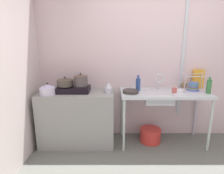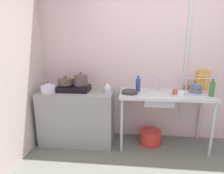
# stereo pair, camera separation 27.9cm
# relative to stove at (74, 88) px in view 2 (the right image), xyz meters

# --- Properties ---
(wall_back) EXTENTS (4.81, 0.10, 2.55)m
(wall_back) POSITION_rel_stove_xyz_m (1.41, 0.34, 0.38)
(wall_back) COLOR beige
(wall_back) RESTS_ON ground
(wall_metal_strip) EXTENTS (0.05, 0.01, 2.04)m
(wall_metal_strip) POSITION_rel_stove_xyz_m (1.74, 0.28, 0.50)
(wall_metal_strip) COLOR #B4BDC2
(counter_concrete) EXTENTS (1.14, 0.57, 0.85)m
(counter_concrete) POSITION_rel_stove_xyz_m (0.04, 0.00, -0.47)
(counter_concrete) COLOR gray
(counter_concrete) RESTS_ON ground
(counter_sink) EXTENTS (1.35, 0.57, 0.85)m
(counter_sink) POSITION_rel_stove_xyz_m (1.40, -0.00, -0.12)
(counter_sink) COLOR #B4BDC2
(counter_sink) RESTS_ON ground
(stove) EXTENTS (0.50, 0.31, 0.10)m
(stove) POSITION_rel_stove_xyz_m (0.00, 0.00, 0.00)
(stove) COLOR black
(stove) RESTS_ON counter_concrete
(pot_on_left_burner) EXTENTS (0.25, 0.25, 0.14)m
(pot_on_left_burner) POSITION_rel_stove_xyz_m (-0.12, 0.00, 0.11)
(pot_on_left_burner) COLOR #443F35
(pot_on_left_burner) RESTS_ON stove
(pot_on_right_burner) EXTENTS (0.21, 0.21, 0.20)m
(pot_on_right_burner) POSITION_rel_stove_xyz_m (0.12, 0.00, 0.14)
(pot_on_right_burner) COLOR #4C4241
(pot_on_right_burner) RESTS_ON stove
(pot_beside_stove) EXTENTS (0.23, 0.23, 0.18)m
(pot_beside_stove) POSITION_rel_stove_xyz_m (-0.35, -0.14, 0.03)
(pot_beside_stove) COLOR silver
(pot_beside_stove) RESTS_ON counter_concrete
(percolator) EXTENTS (0.11, 0.11, 0.16)m
(percolator) POSITION_rel_stove_xyz_m (0.54, -0.04, 0.03)
(percolator) COLOR silver
(percolator) RESTS_ON counter_concrete
(sink_basin) EXTENTS (0.42, 0.32, 0.16)m
(sink_basin) POSITION_rel_stove_xyz_m (1.30, -0.03, -0.13)
(sink_basin) COLOR #B4BDC2
(sink_basin) RESTS_ON counter_sink
(faucet) EXTENTS (0.16, 0.09, 0.27)m
(faucet) POSITION_rel_stove_xyz_m (1.33, 0.10, 0.13)
(faucet) COLOR #B4BDC2
(faucet) RESTS_ON counter_sink
(frying_pan) EXTENTS (0.24, 0.24, 0.04)m
(frying_pan) POSITION_rel_stove_xyz_m (0.87, -0.05, -0.02)
(frying_pan) COLOR #36312C
(frying_pan) RESTS_ON counter_sink
(dish_rack) EXTENTS (0.38, 0.25, 0.29)m
(dish_rack) POSITION_rel_stove_xyz_m (1.85, 0.05, 0.02)
(dish_rack) COLOR #B7B6C2
(dish_rack) RESTS_ON counter_sink
(cup_by_rack) EXTENTS (0.08, 0.08, 0.08)m
(cup_by_rack) POSITION_rel_stove_xyz_m (1.54, -0.04, -0.01)
(cup_by_rack) COLOR #B4544F
(cup_by_rack) RESTS_ON counter_sink
(small_bowl_on_drainboard) EXTENTS (0.16, 0.16, 0.04)m
(small_bowl_on_drainboard) POSITION_rel_stove_xyz_m (1.61, -0.00, -0.03)
(small_bowl_on_drainboard) COLOR white
(small_bowl_on_drainboard) RESTS_ON counter_sink
(bottle_by_sink) EXTENTS (0.07, 0.07, 0.25)m
(bottle_by_sink) POSITION_rel_stove_xyz_m (1.00, 0.07, 0.06)
(bottle_by_sink) COLOR navy
(bottle_by_sink) RESTS_ON counter_sink
(bottle_by_rack) EXTENTS (0.07, 0.07, 0.25)m
(bottle_by_rack) POSITION_rel_stove_xyz_m (2.02, -0.09, 0.06)
(bottle_by_rack) COLOR #35733B
(bottle_by_rack) RESTS_ON counter_sink
(cereal_box) EXTENTS (0.18, 0.07, 0.31)m
(cereal_box) POSITION_rel_stove_xyz_m (2.00, 0.24, 0.11)
(cereal_box) COLOR gold
(cereal_box) RESTS_ON counter_sink
(utensil_jar) EXTENTS (0.09, 0.09, 0.20)m
(utensil_jar) POSITION_rel_stove_xyz_m (1.78, 0.22, 0.00)
(utensil_jar) COLOR #907152
(utensil_jar) RESTS_ON counter_sink
(bucket_on_floor) EXTENTS (0.34, 0.34, 0.22)m
(bucket_on_floor) POSITION_rel_stove_xyz_m (1.22, 0.02, -0.79)
(bucket_on_floor) COLOR red
(bucket_on_floor) RESTS_ON ground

